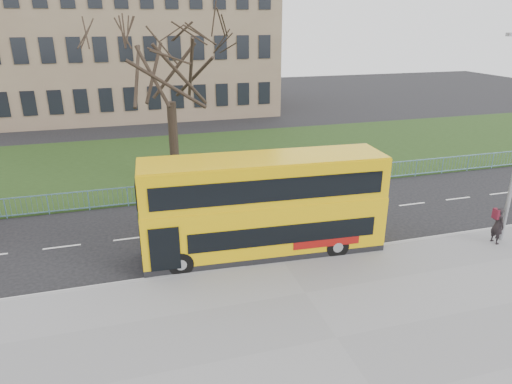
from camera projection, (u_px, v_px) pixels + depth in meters
ground at (271, 246)px, 20.49m from camera, size 120.00×120.00×0.00m
pavement at (336, 339)px, 14.41m from camera, size 80.00×10.50×0.12m
kerb at (282, 261)px, 19.07m from camera, size 80.00×0.20×0.14m
grass_verge at (210, 158)px, 33.31m from camera, size 80.00×15.40×0.08m
guard_railing at (235, 186)px, 26.22m from camera, size 40.00×0.12×1.10m
bare_tree at (170, 86)px, 26.59m from camera, size 8.13×8.13×11.62m
civic_building at (124, 45)px, 48.11m from camera, size 30.00×15.00×14.00m
yellow_bus at (264, 204)px, 19.09m from camera, size 10.27×3.01×4.25m
pedestrian at (498, 225)px, 20.22m from camera, size 0.44×0.64×1.69m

